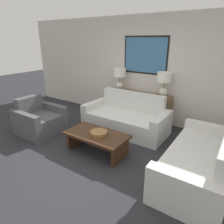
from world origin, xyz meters
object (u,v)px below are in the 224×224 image
Objects in this scene: table_lamp_left at (120,76)px; armchair_near_back_wall at (40,120)px; table_lamp_right at (164,81)px; coffee_table at (97,138)px; couch_by_back_wall at (126,119)px; console_table at (139,107)px; couch_by_side at (202,162)px; decorative_bowl at (99,133)px.

table_lamp_left is 0.65× the size of armchair_near_back_wall.
coffee_table is at bearing -107.22° from table_lamp_right.
couch_by_back_wall reaches higher than armchair_near_back_wall.
console_table is 0.83× the size of couch_by_back_wall.
couch_by_side is (2.49, -1.56, -0.87)m from table_lamp_left.
table_lamp_left is at bearing 180.00° from table_lamp_right.
table_lamp_left reaches higher than decorative_bowl.
coffee_table is (0.04, -1.18, 0.00)m from couch_by_back_wall.
console_table is at bearing 180.00° from table_lamp_right.
coffee_table is at bearing -88.83° from console_table.
armchair_near_back_wall is at bearing -118.25° from table_lamp_left.
table_lamp_left is 2.32m from armchair_near_back_wall.
table_lamp_right is 0.49× the size of coffee_table.
armchair_near_back_wall is at bearing -174.51° from couch_by_side.
table_lamp_left is at bearing 132.44° from couch_by_back_wall.
couch_by_side is 3.52m from armchair_near_back_wall.
table_lamp_left is 3.06m from couch_by_side.
coffee_table is (0.04, -1.85, -0.10)m from console_table.
console_table is at bearing 90.00° from couch_by_back_wall.
table_lamp_right is 1.26m from couch_by_back_wall.
couch_by_back_wall and couch_by_side have the same top height.
decorative_bowl is at bearing -5.83° from coffee_table.
console_table is 5.11× the size of decorative_bowl.
console_table is at bearing 0.00° from table_lamp_left.
console_table is 0.99m from table_lamp_right.
coffee_table is (-0.57, -1.85, -0.87)m from table_lamp_right.
armchair_near_back_wall is at bearing -130.72° from console_table.
armchair_near_back_wall is (-3.51, -0.34, -0.00)m from couch_by_side.
table_lamp_right is 2.19m from couch_by_side.
table_lamp_left is 1.26m from couch_by_back_wall.
table_lamp_right is (0.61, -0.00, 0.77)m from console_table.
table_lamp_right is 0.65× the size of armchair_near_back_wall.
couch_by_side reaches higher than armchair_near_back_wall.
couch_by_back_wall is at bearing -90.00° from console_table.
table_lamp_left is (-0.61, -0.00, 0.77)m from console_table.
table_lamp_right reaches higher than coffee_table.
couch_by_side reaches higher than console_table.
table_lamp_left reaches higher than couch_by_side.
coffee_table is at bearing 1.36° from armchair_near_back_wall.
table_lamp_right is (1.23, 0.00, 0.00)m from table_lamp_left.
decorative_bowl reaches higher than coffee_table.
armchair_near_back_wall is at bearing -178.64° from coffee_table.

